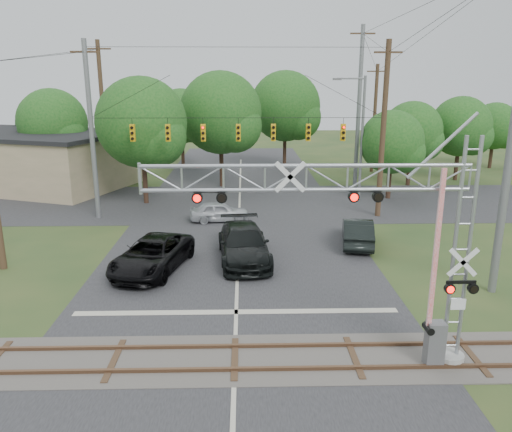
{
  "coord_description": "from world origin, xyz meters",
  "views": [
    {
      "loc": [
        0.34,
        -12.79,
        9.03
      ],
      "look_at": [
        0.84,
        7.5,
        3.47
      ],
      "focal_mm": 35.0,
      "sensor_mm": 36.0,
      "label": 1
    }
  ],
  "objects_px": {
    "car_dark": "(244,244)",
    "commercial_building": "(13,158)",
    "sedan_silver": "(219,211)",
    "pickup_black": "(152,255)",
    "crossing_gantry": "(365,231)",
    "streetlight": "(360,132)",
    "traffic_signal_span": "(252,132)"
  },
  "relations": [
    {
      "from": "car_dark",
      "to": "crossing_gantry",
      "type": "bearing_deg",
      "value": -74.56
    },
    {
      "from": "crossing_gantry",
      "to": "sedan_silver",
      "type": "height_order",
      "value": "crossing_gantry"
    },
    {
      "from": "pickup_black",
      "to": "commercial_building",
      "type": "relative_size",
      "value": 0.26
    },
    {
      "from": "sedan_silver",
      "to": "commercial_building",
      "type": "xyz_separation_m",
      "value": [
        -18.67,
        12.37,
        1.71
      ]
    },
    {
      "from": "traffic_signal_span",
      "to": "sedan_silver",
      "type": "bearing_deg",
      "value": -154.36
    },
    {
      "from": "pickup_black",
      "to": "sedan_silver",
      "type": "height_order",
      "value": "pickup_black"
    },
    {
      "from": "traffic_signal_span",
      "to": "sedan_silver",
      "type": "relative_size",
      "value": 5.03
    },
    {
      "from": "crossing_gantry",
      "to": "car_dark",
      "type": "bearing_deg",
      "value": 110.63
    },
    {
      "from": "commercial_building",
      "to": "streetlight",
      "type": "relative_size",
      "value": 2.4
    },
    {
      "from": "traffic_signal_span",
      "to": "streetlight",
      "type": "bearing_deg",
      "value": 30.92
    },
    {
      "from": "commercial_building",
      "to": "crossing_gantry",
      "type": "bearing_deg",
      "value": -31.21
    },
    {
      "from": "crossing_gantry",
      "to": "pickup_black",
      "type": "distance_m",
      "value": 12.44
    },
    {
      "from": "pickup_black",
      "to": "sedan_silver",
      "type": "bearing_deg",
      "value": 85.52
    },
    {
      "from": "crossing_gantry",
      "to": "sedan_silver",
      "type": "distance_m",
      "value": 18.54
    },
    {
      "from": "pickup_black",
      "to": "streetlight",
      "type": "relative_size",
      "value": 0.62
    },
    {
      "from": "pickup_black",
      "to": "car_dark",
      "type": "distance_m",
      "value": 4.64
    },
    {
      "from": "car_dark",
      "to": "streetlight",
      "type": "bearing_deg",
      "value": 51.51
    },
    {
      "from": "traffic_signal_span",
      "to": "streetlight",
      "type": "xyz_separation_m",
      "value": [
        8.24,
        4.93,
        -0.53
      ]
    },
    {
      "from": "sedan_silver",
      "to": "commercial_building",
      "type": "bearing_deg",
      "value": 50.08
    },
    {
      "from": "commercial_building",
      "to": "car_dark",
      "type": "bearing_deg",
      "value": -24.48
    },
    {
      "from": "traffic_signal_span",
      "to": "car_dark",
      "type": "bearing_deg",
      "value": -93.84
    },
    {
      "from": "traffic_signal_span",
      "to": "commercial_building",
      "type": "xyz_separation_m",
      "value": [
        -20.84,
        11.33,
        -3.38
      ]
    },
    {
      "from": "sedan_silver",
      "to": "commercial_building",
      "type": "distance_m",
      "value": 22.46
    },
    {
      "from": "commercial_building",
      "to": "pickup_black",
      "type": "bearing_deg",
      "value": -33.32
    },
    {
      "from": "car_dark",
      "to": "commercial_building",
      "type": "relative_size",
      "value": 0.27
    },
    {
      "from": "car_dark",
      "to": "sedan_silver",
      "type": "distance_m",
      "value": 7.61
    },
    {
      "from": "sedan_silver",
      "to": "commercial_building",
      "type": "height_order",
      "value": "commercial_building"
    },
    {
      "from": "streetlight",
      "to": "pickup_black",
      "type": "bearing_deg",
      "value": -132.02
    },
    {
      "from": "traffic_signal_span",
      "to": "commercial_building",
      "type": "height_order",
      "value": "traffic_signal_span"
    },
    {
      "from": "crossing_gantry",
      "to": "car_dark",
      "type": "distance_m",
      "value": 11.2
    },
    {
      "from": "traffic_signal_span",
      "to": "pickup_black",
      "type": "xyz_separation_m",
      "value": [
        -5.02,
        -9.78,
        -4.94
      ]
    },
    {
      "from": "crossing_gantry",
      "to": "commercial_building",
      "type": "xyz_separation_m",
      "value": [
        -23.99,
        29.7,
        -2.21
      ]
    }
  ]
}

